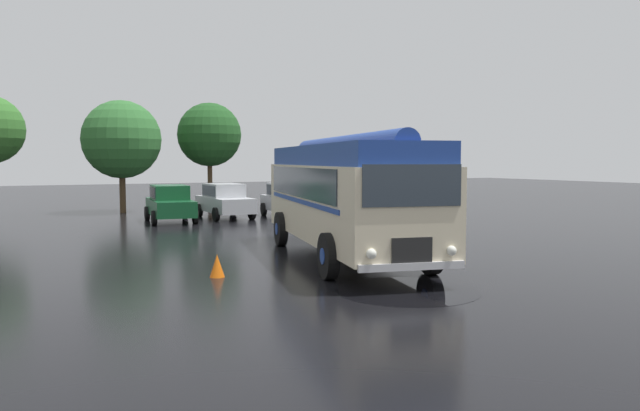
# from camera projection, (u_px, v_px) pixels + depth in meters

# --- Properties ---
(ground_plane) EXTENTS (120.00, 120.00, 0.00)m
(ground_plane) POSITION_uv_depth(u_px,v_px,m) (365.00, 254.00, 18.55)
(ground_plane) COLOR black
(vintage_bus) EXTENTS (4.71, 10.38, 3.49)m
(vintage_bus) POSITION_uv_depth(u_px,v_px,m) (344.00, 192.00, 17.82)
(vintage_bus) COLOR beige
(vintage_bus) RESTS_ON ground
(car_near_left) EXTENTS (2.27, 4.34, 1.66)m
(car_near_left) POSITION_uv_depth(u_px,v_px,m) (170.00, 203.00, 28.22)
(car_near_left) COLOR #144C28
(car_near_left) RESTS_ON ground
(car_mid_left) EXTENTS (1.98, 4.21, 1.66)m
(car_mid_left) POSITION_uv_depth(u_px,v_px,m) (225.00, 201.00, 30.08)
(car_mid_left) COLOR #B7BABF
(car_mid_left) RESTS_ON ground
(car_mid_right) EXTENTS (2.38, 4.39, 1.66)m
(car_mid_right) POSITION_uv_depth(u_px,v_px,m) (287.00, 200.00, 30.64)
(car_mid_right) COLOR #B7BABF
(car_mid_right) RESTS_ON ground
(car_far_right) EXTENTS (2.18, 4.31, 1.66)m
(car_far_right) POSITION_uv_depth(u_px,v_px,m) (327.00, 197.00, 32.84)
(car_far_right) COLOR black
(car_far_right) RESTS_ON ground
(tree_left_of_centre) EXTENTS (4.15, 4.15, 5.97)m
(tree_left_of_centre) POSITION_uv_depth(u_px,v_px,m) (121.00, 140.00, 32.97)
(tree_left_of_centre) COLOR #4C3823
(tree_left_of_centre) RESTS_ON ground
(tree_centre) EXTENTS (3.65, 3.65, 6.09)m
(tree_centre) POSITION_uv_depth(u_px,v_px,m) (209.00, 134.00, 35.88)
(tree_centre) COLOR #4C3823
(tree_centre) RESTS_ON ground
(traffic_cone) EXTENTS (0.36, 0.36, 0.55)m
(traffic_cone) POSITION_uv_depth(u_px,v_px,m) (217.00, 266.00, 14.90)
(traffic_cone) COLOR orange
(traffic_cone) RESTS_ON ground
(puddle_patch) EXTENTS (3.11, 3.11, 0.01)m
(puddle_patch) POSITION_uv_depth(u_px,v_px,m) (407.00, 291.00, 13.35)
(puddle_patch) COLOR black
(puddle_patch) RESTS_ON ground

